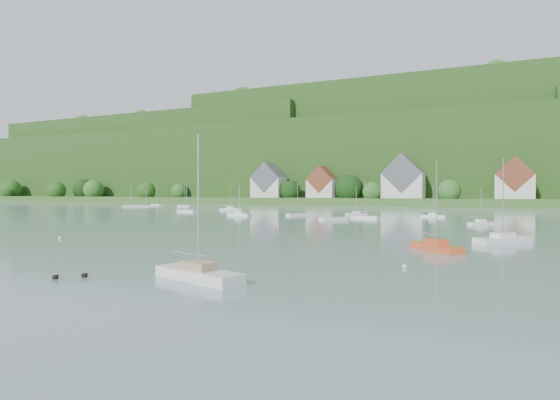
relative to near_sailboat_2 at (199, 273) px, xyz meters
The scene contains 14 objects.
far_shore_strip 180.41m from the near_sailboat_2, 96.29° to the left, with size 600.00×60.00×3.00m, color #305821.
forested_ridge 249.66m from the near_sailboat_2, 94.47° to the left, with size 620.00×181.22×69.89m.
village_building_0 182.58m from the near_sailboat_2, 114.20° to the left, with size 14.00×10.40×16.00m.
village_building_1 175.72m from the near_sailboat_2, 106.47° to the left, with size 12.00×9.36×14.00m.
village_building_2 168.26m from the near_sailboat_2, 95.04° to the left, with size 16.00×11.44×18.00m.
village_building_3 167.48m from the near_sailboat_2, 81.32° to the left, with size 13.00×10.40×15.50m.
near_sailboat_2 is the anchor object (origin of this frame).
near_sailboat_3 35.44m from the near_sailboat_2, 59.67° to the left, with size 6.01×6.21×9.12m.
near_sailboat_5 24.43m from the near_sailboat_2, 60.51° to the left, with size 5.38×5.81×8.37m.
mooring_buoy_1 32.83m from the near_sailboat_2, 153.36° to the left, with size 0.44×0.44×0.44m, color silver.
mooring_buoy_3 36.67m from the near_sailboat_2, 107.29° to the left, with size 0.39×0.39×0.39m, color #E4561B.
mooring_buoy_4 14.76m from the near_sailboat_2, 41.96° to the left, with size 0.39×0.39×0.39m, color silver.
duck_pair 8.37m from the near_sailboat_2, 160.76° to the right, with size 1.71×1.51×0.35m.
far_sailboat_cluster 96.05m from the near_sailboat_2, 102.20° to the left, with size 202.07×70.08×8.74m.
Camera 1 is at (36.15, -3.40, 5.50)m, focal length 29.69 mm.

